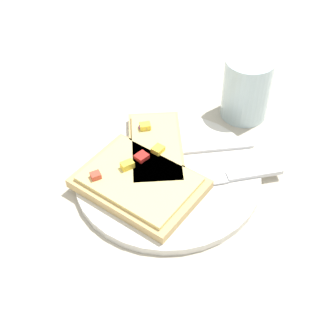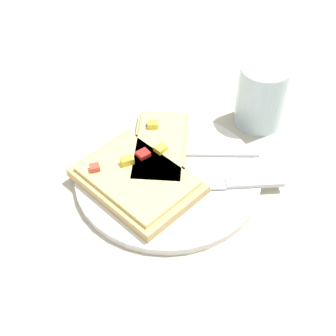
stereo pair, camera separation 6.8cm
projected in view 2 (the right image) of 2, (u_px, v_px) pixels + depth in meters
name	position (u px, v px, depth m)	size (l,w,h in m)	color
ground_plane	(168.00, 178.00, 0.70)	(4.00, 4.00, 0.00)	#BCB29E
plate	(168.00, 175.00, 0.70)	(0.28, 0.28, 0.01)	silver
fork	(182.00, 152.00, 0.72)	(0.21, 0.03, 0.01)	silver
knife	(220.00, 184.00, 0.67)	(0.22, 0.03, 0.01)	silver
pizza_slice_main	(137.00, 179.00, 0.67)	(0.21, 0.21, 0.03)	tan
pizza_slice_corner	(159.00, 149.00, 0.71)	(0.09, 0.17, 0.03)	tan
crumb_scatter	(144.00, 158.00, 0.71)	(0.02, 0.15, 0.01)	#D5B561
drinking_glass	(261.00, 96.00, 0.76)	(0.08, 0.08, 0.11)	silver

